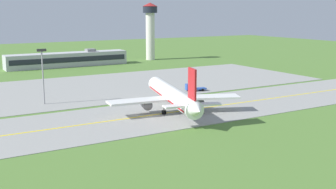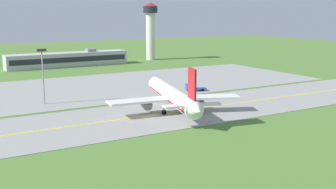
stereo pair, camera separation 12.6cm
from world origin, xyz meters
name	(u,v)px [view 1 (the left image)]	position (x,y,z in m)	size (l,w,h in m)	color
ground_plane	(148,116)	(0.00, 0.00, 0.00)	(500.00, 500.00, 0.00)	#517A33
taxiway_strip	(148,116)	(0.00, 0.00, 0.05)	(240.00, 28.00, 0.10)	gray
apron_pad	(115,86)	(10.00, 42.00, 0.05)	(140.00, 52.00, 0.10)	gray
taxiway_centreline	(148,116)	(0.00, 0.00, 0.11)	(220.00, 0.60, 0.01)	yellow
airplane_lead	(173,96)	(6.96, 0.19, 4.13)	(32.00, 39.08, 12.70)	white
service_truck_fuel	(193,88)	(26.32, 20.44, 1.18)	(6.71, 3.59, 2.59)	#264CA5
terminal_building	(68,59)	(11.80, 98.35, 3.11)	(53.53, 8.41, 7.37)	#B2B2B7
control_tower	(150,26)	(55.99, 103.24, 16.97)	(7.60, 7.60, 28.30)	silver
apron_light_mast	(43,69)	(-17.66, 25.03, 9.33)	(2.40, 0.50, 14.70)	gray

